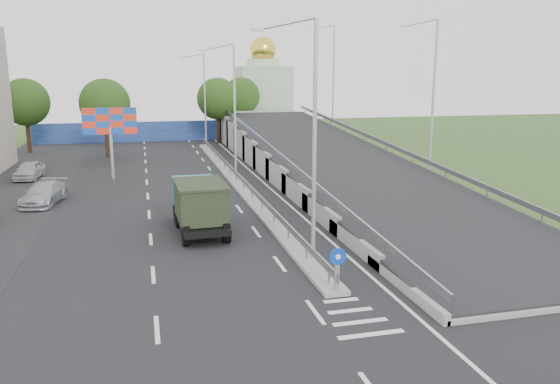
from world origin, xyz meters
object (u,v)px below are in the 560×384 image
object	(u,v)px
sign_bollard	(337,270)
lamp_post_mid	(232,103)
lamp_post_near	(310,128)
church	(263,94)
parked_car_d	(44,194)
billboard	(110,125)
parked_car_e	(29,170)
lamp_post_far	(203,94)
dump_truck	(199,203)

from	to	relation	value
sign_bollard	lamp_post_mid	world-z (taller)	lamp_post_mid
sign_bollard	lamp_post_near	world-z (taller)	lamp_post_near
church	parked_car_d	bearing A→B (deg)	-119.95
billboard	parked_car_d	xyz separation A→B (m)	(-3.82, -7.61, -3.51)
lamp_post_mid	parked_car_d	xyz separation A→B (m)	(-12.93, -5.61, -5.14)
parked_car_d	billboard	bearing A→B (deg)	73.21
lamp_post_mid	billboard	size ratio (longest dim) A/B	1.83
billboard	parked_car_e	size ratio (longest dim) A/B	1.35
sign_bollard	lamp_post_mid	distance (m)	24.30
sign_bollard	church	xyz separation A→B (m)	(10.00, 57.83, 4.28)
lamp_post_mid	lamp_post_far	xyz separation A→B (m)	(0.00, 20.00, 0.00)
sign_bollard	dump_truck	size ratio (longest dim) A/B	0.27
dump_truck	parked_car_e	size ratio (longest dim) A/B	1.52
lamp_post_near	parked_car_e	size ratio (longest dim) A/B	2.47
sign_bollard	parked_car_d	xyz separation A→B (m)	(-12.82, 18.22, -0.36)
lamp_post_near	lamp_post_mid	bearing A→B (deg)	90.00
lamp_post_near	church	world-z (taller)	church
church	lamp_post_mid	bearing A→B (deg)	-106.22
lamp_post_far	parked_car_d	bearing A→B (deg)	-116.79
sign_bollard	dump_truck	world-z (taller)	dump_truck
sign_bollard	lamp_post_mid	xyz separation A→B (m)	(0.11, 23.83, 4.77)
lamp_post_mid	church	distance (m)	35.41
sign_bollard	lamp_post_far	bearing A→B (deg)	89.86
parked_car_e	billboard	bearing A→B (deg)	-8.58
sign_bollard	church	size ratio (longest dim) A/B	0.12
lamp_post_near	church	size ratio (longest dim) A/B	0.73
dump_truck	lamp_post_far	bearing A→B (deg)	81.42
dump_truck	parked_car_d	world-z (taller)	dump_truck
lamp_post_near	billboard	world-z (taller)	lamp_post_near
billboard	parked_car_d	distance (m)	9.21
lamp_post_near	lamp_post_far	bearing A→B (deg)	90.00
lamp_post_far	church	size ratio (longest dim) A/B	0.73
lamp_post_far	parked_car_d	size ratio (longest dim) A/B	2.17
lamp_post_mid	dump_truck	xyz separation A→B (m)	(-4.10, -13.99, -4.31)
lamp_post_near	billboard	size ratio (longest dim) A/B	1.83
lamp_post_mid	dump_truck	distance (m)	15.21
billboard	parked_car_d	bearing A→B (deg)	-116.66
lamp_post_near	billboard	distance (m)	23.87
lamp_post_mid	parked_car_e	world-z (taller)	lamp_post_mid
sign_bollard	billboard	world-z (taller)	billboard
lamp_post_mid	church	bearing A→B (deg)	73.78
lamp_post_near	dump_truck	size ratio (longest dim) A/B	1.62
church	lamp_post_far	bearing A→B (deg)	-125.24
sign_bollard	parked_car_e	distance (m)	31.46
lamp_post_mid	parked_car_e	xyz separation A→B (m)	(-15.42, 3.66, -5.11)
lamp_post_near	sign_bollard	bearing A→B (deg)	-91.64
lamp_post_near	parked_car_d	size ratio (longest dim) A/B	2.17
lamp_post_near	parked_car_e	bearing A→B (deg)	123.09
lamp_post_far	parked_car_d	xyz separation A→B (m)	(-12.93, -25.61, -5.14)
lamp_post_mid	church	world-z (taller)	church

